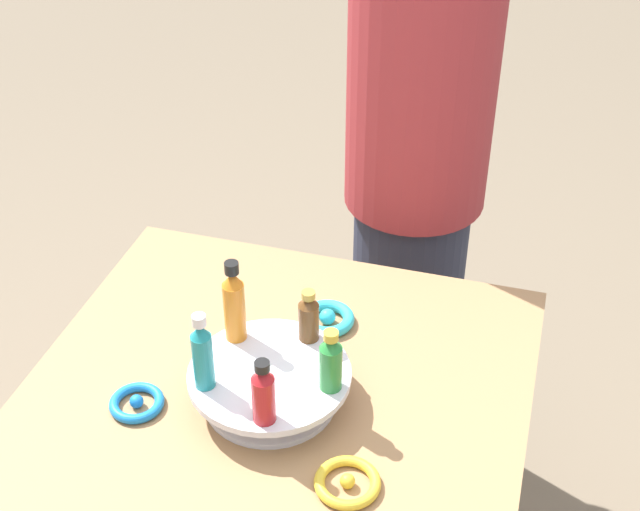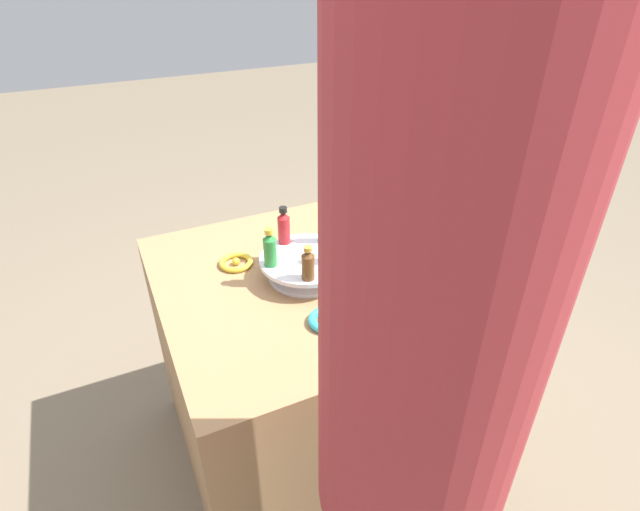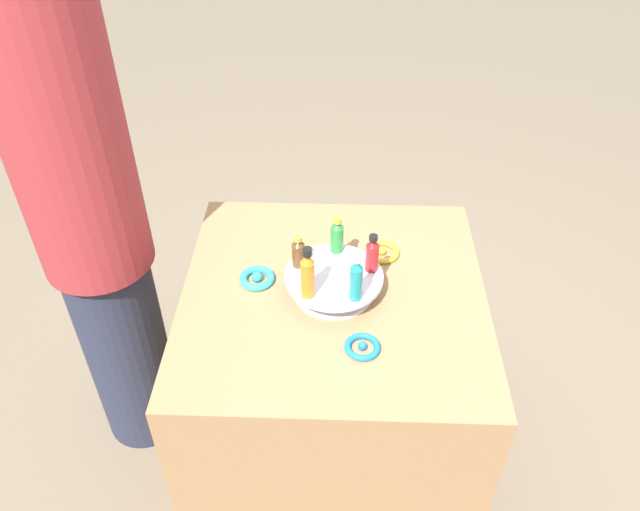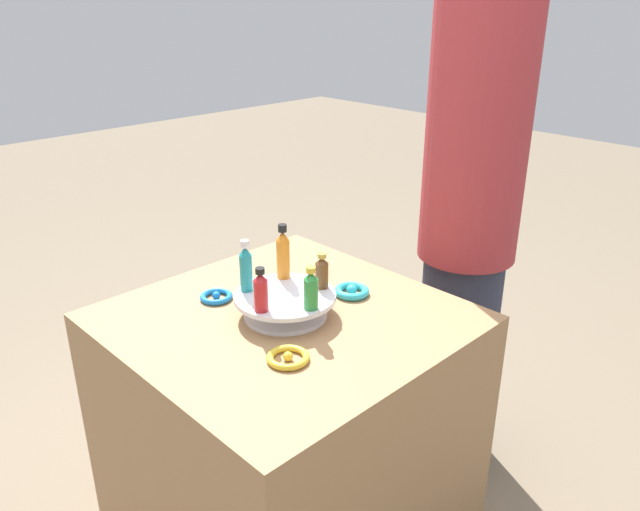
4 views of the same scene
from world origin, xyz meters
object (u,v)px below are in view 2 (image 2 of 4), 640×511
Objects in this scene: ribbon_bow_teal at (328,320)px; ribbon_bow_gold at (236,262)px; bottle_orange at (343,240)px; bottle_teal at (326,222)px; bottle_green at (270,249)px; bottle_red at (284,227)px; ribbon_bow_blue at (357,245)px; display_stand at (307,265)px; bottle_brown at (308,264)px; person_figure at (415,430)px.

ribbon_bow_gold is at bearing 110.16° from ribbon_bow_teal.
bottle_teal is at bearing 86.87° from bottle_orange.
bottle_green is 0.25m from ribbon_bow_teal.
bottle_orange is 0.34m from ribbon_bow_gold.
ribbon_bow_teal is at bearing -73.19° from bottle_green.
bottle_red is 1.27× the size of ribbon_bow_blue.
ribbon_bow_teal is 1.10× the size of ribbon_bow_blue.
bottle_teal is 1.23× the size of bottle_red.
bottle_orange reaches higher than bottle_teal.
ribbon_bow_gold is 1.01× the size of ribbon_bow_teal.
bottle_brown reaches higher than display_stand.
ribbon_bow_teal is (-0.12, -0.27, -0.12)m from bottle_teal.
bottle_brown is (-0.04, -0.10, 0.07)m from display_stand.
bottle_brown is (0.07, -0.10, -0.01)m from bottle_green.
person_figure is (-0.07, -0.57, 0.05)m from bottle_brown.
bottle_teal is 1.56× the size of ribbon_bow_blue.
ribbon_bow_teal is (-0.12, -0.15, -0.12)m from bottle_orange.
bottle_brown is (-0.12, -0.15, -0.02)m from bottle_teal.
bottle_red is at bearing 86.87° from bottle_brown.
ribbon_bow_gold is 0.82m from person_figure.
bottle_teal is 0.29m from ribbon_bow_gold.
bottle_red is at bearing -15.54° from ribbon_bow_gold.
ribbon_bow_blue is (0.37, -0.06, -0.00)m from ribbon_bow_gold.
bottle_orange is 1.56× the size of ribbon_bow_teal.
ribbon_bow_gold is at bearing 115.37° from bottle_green.
person_figure is at bearing -104.81° from bottle_teal.
bottle_red is 1.14× the size of ribbon_bow_gold.
bottle_orange is at bearing 51.67° from ribbon_bow_teal.
bottle_orange is 0.22m from ribbon_bow_blue.
bottle_green is at bearing 106.81° from ribbon_bow_teal.
ribbon_bow_gold is (-0.25, 0.20, -0.12)m from bottle_orange.
bottle_green is 1.13× the size of ribbon_bow_teal.
bottle_brown is at bearing -111.13° from display_stand.
bottle_red is at bearing 50.87° from bottle_green.
person_figure is (-0.31, -0.74, 0.15)m from ribbon_bow_blue.
ribbon_bow_blue is (0.24, 0.17, -0.10)m from bottle_brown.
bottle_teal is at bearing 14.87° from bottle_green.
bottle_brown is (-0.01, -0.20, -0.01)m from bottle_red.
ribbon_bow_blue is at bearing 20.16° from display_stand.
display_stand is at bearing -39.84° from ribbon_bow_gold.
display_stand is 0.12m from bottle_brown.
bottle_brown is at bearing -61.24° from ribbon_bow_gold.
bottle_green is at bearing 176.87° from display_stand.
bottle_orange is at bearing -39.13° from display_stand.
bottle_brown is at bearing -129.13° from bottle_teal.
bottle_teal is 0.12m from bottle_red.
person_figure is at bearing -90.22° from bottle_green.
person_figure reaches higher than bottle_brown.
ribbon_bow_gold is at bearing 118.76° from bottle_brown.
bottle_orange is 0.12m from bottle_teal.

